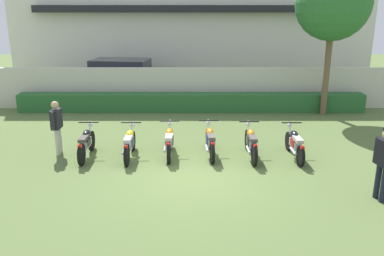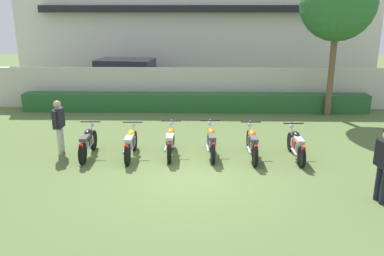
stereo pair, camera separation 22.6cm
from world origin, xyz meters
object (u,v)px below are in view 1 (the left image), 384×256
at_px(motorcycle_in_row_3, 211,141).
at_px(inspector_person, 58,123).
at_px(tree_near_inspector, 335,3).
at_px(motorcycle_in_row_5, 296,143).
at_px(motorcycle_in_row_2, 171,141).
at_px(parked_car, 125,79).
at_px(motorcycle_in_row_1, 131,143).
at_px(motorcycle_in_row_4, 252,143).
at_px(motorcycle_in_row_0, 87,143).

bearing_deg(motorcycle_in_row_3, inspector_person, 85.26).
xyz_separation_m(tree_near_inspector, motorcycle_in_row_5, (-2.46, -5.07, -3.99)).
xyz_separation_m(motorcycle_in_row_2, motorcycle_in_row_5, (3.67, -0.16, -0.01)).
bearing_deg(parked_car, motorcycle_in_row_5, -45.18).
bearing_deg(motorcycle_in_row_1, motorcycle_in_row_2, -82.49).
bearing_deg(motorcycle_in_row_5, motorcycle_in_row_3, 84.60).
bearing_deg(motorcycle_in_row_3, motorcycle_in_row_1, 91.30).
relative_size(parked_car, motorcycle_in_row_4, 2.44).
xyz_separation_m(motorcycle_in_row_1, motorcycle_in_row_3, (2.36, 0.19, 0.01)).
height_order(tree_near_inspector, inspector_person, tree_near_inspector).
height_order(motorcycle_in_row_0, motorcycle_in_row_1, motorcycle_in_row_0).
distance_m(motorcycle_in_row_3, inspector_person, 4.57).
distance_m(motorcycle_in_row_1, inspector_person, 2.26).
relative_size(tree_near_inspector, motorcycle_in_row_4, 3.06).
height_order(tree_near_inspector, motorcycle_in_row_0, tree_near_inspector).
relative_size(motorcycle_in_row_0, motorcycle_in_row_4, 0.96).
distance_m(motorcycle_in_row_0, motorcycle_in_row_5, 6.10).
bearing_deg(motorcycle_in_row_3, tree_near_inspector, -48.57).
relative_size(motorcycle_in_row_0, motorcycle_in_row_2, 1.00).
distance_m(tree_near_inspector, motorcycle_in_row_3, 7.99).
distance_m(parked_car, motorcycle_in_row_2, 8.68).
bearing_deg(inspector_person, motorcycle_in_row_0, -17.39).
xyz_separation_m(tree_near_inspector, motorcycle_in_row_1, (-7.29, -5.07, -3.98)).
distance_m(motorcycle_in_row_5, inspector_person, 7.03).
height_order(motorcycle_in_row_3, motorcycle_in_row_4, motorcycle_in_row_4).
distance_m(motorcycle_in_row_0, motorcycle_in_row_2, 2.43).
xyz_separation_m(motorcycle_in_row_5, inspector_person, (-7.01, 0.30, 0.52)).
bearing_deg(motorcycle_in_row_2, motorcycle_in_row_3, -89.75).
xyz_separation_m(tree_near_inspector, motorcycle_in_row_3, (-4.93, -4.88, -3.97)).
xyz_separation_m(parked_car, motorcycle_in_row_2, (2.68, -8.24, -0.48)).
xyz_separation_m(tree_near_inspector, inspector_person, (-9.47, -4.76, -3.47)).
xyz_separation_m(parked_car, motorcycle_in_row_3, (3.88, -8.21, -0.48)).
bearing_deg(tree_near_inspector, motorcycle_in_row_3, -135.29).
relative_size(motorcycle_in_row_0, inspector_person, 1.13).
distance_m(motorcycle_in_row_4, inspector_person, 5.76).
bearing_deg(motorcycle_in_row_5, motorcycle_in_row_4, 87.71).
relative_size(motorcycle_in_row_2, motorcycle_in_row_4, 0.95).
bearing_deg(parked_car, motorcycle_in_row_0, -80.56).
bearing_deg(motorcycle_in_row_0, tree_near_inspector, -60.58).
height_order(tree_near_inspector, motorcycle_in_row_3, tree_near_inspector).
relative_size(motorcycle_in_row_2, motorcycle_in_row_5, 0.97).
height_order(parked_car, motorcycle_in_row_2, parked_car).
xyz_separation_m(motorcycle_in_row_3, motorcycle_in_row_4, (1.19, -0.16, 0.00)).
relative_size(motorcycle_in_row_4, motorcycle_in_row_5, 1.02).
xyz_separation_m(tree_near_inspector, motorcycle_in_row_2, (-6.13, -4.90, -3.97)).
height_order(motorcycle_in_row_0, motorcycle_in_row_3, motorcycle_in_row_3).
distance_m(motorcycle_in_row_2, motorcycle_in_row_5, 3.68).
height_order(parked_car, motorcycle_in_row_1, parked_car).
height_order(parked_car, inspector_person, parked_car).
height_order(motorcycle_in_row_1, motorcycle_in_row_4, motorcycle_in_row_4).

